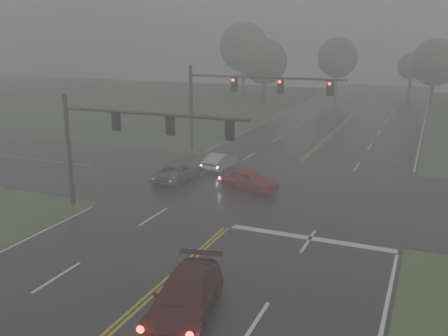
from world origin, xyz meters
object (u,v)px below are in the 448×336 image
at_px(sedan_maroon, 186,315).
at_px(signal_gantry_near, 118,133).
at_px(car_grey, 178,180).
at_px(signal_gantry_far, 236,93).
at_px(sedan_red, 249,190).
at_px(sedan_silver, 220,169).

relative_size(sedan_maroon, signal_gantry_near, 0.45).
height_order(car_grey, signal_gantry_near, signal_gantry_near).
bearing_deg(signal_gantry_far, sedan_red, -63.20).
bearing_deg(sedan_red, car_grey, 100.36).
distance_m(car_grey, signal_gantry_near, 8.58).
relative_size(sedan_maroon, sedan_red, 1.29).
distance_m(sedan_silver, signal_gantry_near, 12.20).
height_order(car_grey, signal_gantry_far, signal_gantry_far).
distance_m(signal_gantry_near, signal_gantry_far, 16.37).
bearing_deg(signal_gantry_far, car_grey, -94.66).
bearing_deg(sedan_red, sedan_maroon, -155.40).
bearing_deg(sedan_red, signal_gantry_near, 154.77).
bearing_deg(car_grey, sedan_silver, -109.39).
height_order(sedan_red, sedan_silver, sedan_red).
bearing_deg(sedan_maroon, sedan_silver, 98.09).
distance_m(sedan_maroon, sedan_silver, 20.96).
xyz_separation_m(sedan_silver, signal_gantry_near, (-1.51, -11.15, 4.71)).
relative_size(sedan_red, signal_gantry_near, 0.35).
relative_size(sedan_red, sedan_silver, 1.07).
bearing_deg(car_grey, signal_gantry_near, 92.55).
distance_m(sedan_red, signal_gantry_far, 11.83).
distance_m(sedan_maroon, signal_gantry_near, 13.03).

